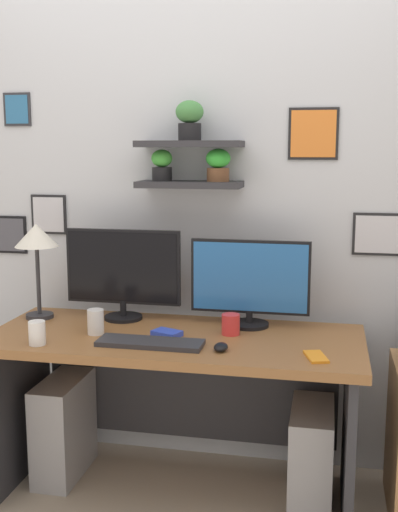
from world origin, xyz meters
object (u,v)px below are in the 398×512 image
monitor_left (123,272)px  cell_phone (316,357)px  computer_mouse (221,347)px  coffee_mug (231,324)px  computer_tower_right (311,458)px  desk (177,377)px  computer_tower_left (64,427)px  keyboard (150,343)px  scissors_tray (167,333)px  water_cup (96,322)px  monitor_right (250,282)px  pen_cup (37,333)px  desk_lamp (37,242)px

monitor_left → cell_phone: monitor_left is taller
computer_mouse → coffee_mug: bearing=89.1°
computer_tower_right → coffee_mug: bearing=172.6°
desk → computer_tower_left: (-0.57, 0.02, -0.30)m
computer_mouse → keyboard: bearing=177.8°
keyboard → computer_tower_right: 0.87m
computer_mouse → scissors_tray: size_ratio=0.75×
water_cup → cell_phone: bearing=-7.9°
monitor_left → monitor_right: 0.60m
keyboard → scissors_tray: scissors_tray is taller
desk → coffee_mug: bearing=2.0°
pen_cup → water_cup: 0.27m
computer_tower_left → desk: bearing=-2.0°
water_cup → coffee_mug: bearing=11.2°
pen_cup → scissors_tray: bearing=24.7°
keyboard → coffee_mug: 0.38m
monitor_right → computer_mouse: monitor_right is taller
monitor_right → coffee_mug: (-0.06, -0.15, -0.16)m
monitor_right → computer_tower_right: (0.30, -0.20, -0.73)m
monitor_left → pen_cup: (-0.22, -0.46, -0.18)m
monitor_left → coffee_mug: bearing=-15.9°
coffee_mug → computer_tower_left: bearing=179.2°
keyboard → coffee_mug: coffee_mug is taller
desk → monitor_left: 0.56m
water_cup → computer_mouse: bearing=-11.6°
keyboard → coffee_mug: (0.30, 0.22, 0.04)m
cell_phone → scissors_tray: bearing=149.4°
monitor_left → pen_cup: size_ratio=5.54×
desk_lamp → scissors_tray: 0.78m
desk_lamp → computer_tower_left: 0.89m
desk_lamp → pen_cup: bearing=-65.6°
pen_cup → desk: bearing=30.0°
computer_tower_left → coffee_mug: bearing=-0.8°
desk → monitor_right: 0.54m
monitor_right → keyboard: monitor_right is taller
pen_cup → monitor_left: bearing=64.5°
monitor_right → scissors_tray: size_ratio=4.52×
computer_mouse → computer_tower_left: (-0.80, 0.24, -0.53)m
desk_lamp → computer_tower_right: 1.59m
monitor_right → cell_phone: (0.31, -0.40, -0.20)m
coffee_mug → monitor_right: bearing=67.8°
monitor_right → cell_phone: bearing=-52.2°
desk → water_cup: 0.44m
monitor_left → desk_lamp: size_ratio=1.22×
desk → coffee_mug: coffee_mug is taller
computer_mouse → coffee_mug: (0.00, 0.23, 0.03)m
keyboard → scissors_tray: (0.03, 0.14, 0.00)m
desk → pen_cup: bearing=-150.0°
cell_phone → computer_tower_right: size_ratio=0.31×
computer_mouse → water_cup: bearing=168.4°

